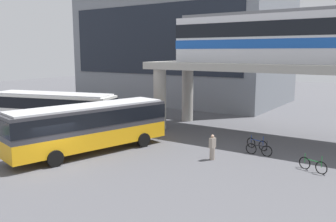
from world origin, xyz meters
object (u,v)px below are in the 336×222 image
bus_secondary (53,107)px  station_building (183,47)px  bicycle_black (259,150)px  bicycle_blue (257,144)px  pedestrian_walking_across (212,148)px  bicycle_green (313,165)px  bus_main (90,123)px

bus_secondary → station_building: bearing=93.3°
bicycle_black → bicycle_blue: 1.44m
bicycle_black → pedestrian_walking_across: size_ratio=1.11×
bicycle_black → bicycle_green: bearing=-21.5°
bus_main → bus_secondary: same height
station_building → bus_secondary: bearing=-86.7°
bicycle_green → bicycle_black: same height
bus_main → bicycle_black: bus_main is taller
bus_main → pedestrian_walking_across: bus_main is taller
station_building → bus_main: bearing=-71.1°
bus_main → bicycle_black: (9.55, 5.74, -1.63)m
bicycle_blue → bicycle_green: bearing=-32.7°
station_building → bicycle_green: 32.19m
station_building → bicycle_blue: bearing=-47.2°
station_building → bus_secondary: (1.34, -23.35, -5.38)m
bicycle_green → bicycle_blue: size_ratio=0.99×
station_building → bus_main: 28.48m
bicycle_green → pedestrian_walking_across: 5.86m
bus_secondary → pedestrian_walking_across: (15.20, -0.01, -1.24)m
pedestrian_walking_across → bicycle_green: bearing=11.8°
bus_secondary → bicycle_green: size_ratio=6.71×
bus_main → bicycle_blue: bus_main is taller
bus_secondary → bicycle_black: 17.54m
bus_main → bus_secondary: bearing=158.0°
bicycle_black → bicycle_blue: bearing=115.1°
bus_secondary → bicycle_blue: (16.65, 3.93, -1.63)m
station_building → bicycle_black: (18.61, -20.73, -7.01)m
bicycle_black → pedestrian_walking_across: bearing=-128.1°
bicycle_green → pedestrian_walking_across: (-5.72, -1.19, 0.39)m
bicycle_green → bicycle_blue: (-4.27, 2.74, 0.00)m
bicycle_black → bicycle_blue: (-0.61, 1.31, 0.00)m
station_building → bicycle_blue: station_building is taller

